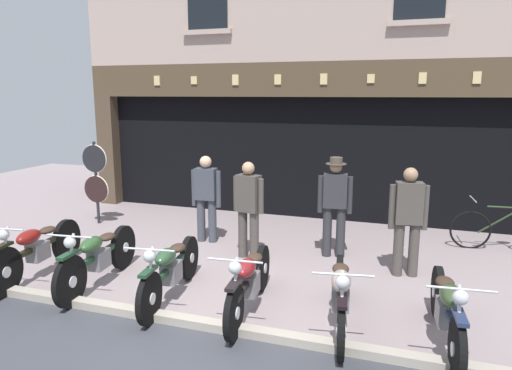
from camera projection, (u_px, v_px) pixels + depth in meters
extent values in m
cube|color=gray|center=(297.00, 222.00, 10.07)|extent=(22.00, 10.00, 0.08)
cube|color=#ABA192|center=(197.00, 326.00, 5.49)|extent=(22.00, 0.16, 0.18)
cube|color=black|center=(320.00, 148.00, 11.95)|extent=(9.20, 4.00, 2.60)
cube|color=#4C3D2D|center=(110.00, 150.00, 11.49)|extent=(0.44, 0.36, 2.60)
cube|color=black|center=(305.00, 151.00, 10.30)|extent=(8.80, 0.03, 2.18)
cube|color=#4C3C29|center=(301.00, 79.00, 9.61)|extent=(10.00, 0.24, 0.70)
cube|color=#DBC684|center=(157.00, 81.00, 10.51)|extent=(0.14, 0.03, 0.21)
cube|color=#DBC684|center=(194.00, 80.00, 10.23)|extent=(0.14, 0.03, 0.17)
cube|color=#DBC684|center=(235.00, 80.00, 9.92)|extent=(0.14, 0.03, 0.22)
cube|color=#DBC684|center=(278.00, 79.00, 9.63)|extent=(0.14, 0.03, 0.20)
cube|color=#DBC684|center=(324.00, 79.00, 9.33)|extent=(0.14, 0.03, 0.21)
cube|color=#DBC684|center=(371.00, 79.00, 9.04)|extent=(0.14, 0.03, 0.17)
cube|color=#DBC684|center=(423.00, 78.00, 8.74)|extent=(0.14, 0.03, 0.21)
cube|color=#DBC684|center=(477.00, 78.00, 8.45)|extent=(0.14, 0.03, 0.21)
cube|color=#B39B8F|center=(207.00, 32.00, 9.89)|extent=(1.10, 0.12, 0.10)
cube|color=#B39B8F|center=(418.00, 23.00, 8.56)|extent=(1.10, 0.12, 0.10)
cylinder|color=black|center=(4.00, 272.00, 6.25)|extent=(0.15, 0.68, 0.68)
cylinder|color=silver|center=(4.00, 272.00, 6.25)|extent=(0.12, 0.16, 0.15)
cylinder|color=black|center=(67.00, 240.00, 7.61)|extent=(0.16, 0.68, 0.68)
cylinder|color=silver|center=(67.00, 240.00, 7.61)|extent=(0.13, 0.16, 0.15)
cube|color=black|center=(38.00, 247.00, 6.91)|extent=(0.23, 1.30, 0.07)
cube|color=slate|center=(38.00, 251.00, 6.92)|extent=(0.24, 0.34, 0.26)
ellipsoid|color=maroon|center=(29.00, 237.00, 6.71)|extent=(0.28, 0.48, 0.20)
ellipsoid|color=#38281E|center=(48.00, 230.00, 7.12)|extent=(0.24, 0.32, 0.10)
cube|color=black|center=(1.00, 246.00, 6.18)|extent=(0.14, 0.37, 0.04)
sphere|color=silver|center=(3.00, 235.00, 6.22)|extent=(0.15, 0.15, 0.15)
cylinder|color=silver|center=(3.00, 229.00, 6.20)|extent=(0.62, 0.10, 0.02)
cylinder|color=silver|center=(4.00, 250.00, 6.24)|extent=(0.07, 0.27, 0.61)
cylinder|color=black|center=(70.00, 282.00, 5.94)|extent=(0.15, 0.68, 0.67)
cylinder|color=silver|center=(70.00, 282.00, 5.94)|extent=(0.12, 0.16, 0.15)
cylinder|color=black|center=(123.00, 247.00, 7.28)|extent=(0.16, 0.68, 0.67)
cylinder|color=silver|center=(123.00, 247.00, 7.28)|extent=(0.13, 0.16, 0.15)
cube|color=#1C3D26|center=(99.00, 254.00, 6.59)|extent=(0.21, 1.28, 0.07)
cube|color=slate|center=(99.00, 259.00, 6.60)|extent=(0.24, 0.34, 0.26)
ellipsoid|color=#2C4E29|center=(91.00, 245.00, 6.39)|extent=(0.27, 0.48, 0.20)
ellipsoid|color=#38281E|center=(107.00, 237.00, 6.79)|extent=(0.23, 0.32, 0.10)
cube|color=#1C3D26|center=(68.00, 255.00, 5.88)|extent=(0.14, 0.37, 0.04)
sphere|color=silver|center=(70.00, 242.00, 5.90)|extent=(0.15, 0.15, 0.15)
cylinder|color=silver|center=(69.00, 236.00, 5.89)|extent=(0.62, 0.09, 0.02)
cylinder|color=silver|center=(70.00, 259.00, 5.93)|extent=(0.07, 0.26, 0.61)
cylinder|color=black|center=(149.00, 298.00, 5.51)|extent=(0.15, 0.63, 0.63)
cylinder|color=silver|center=(149.00, 298.00, 5.51)|extent=(0.12, 0.15, 0.14)
cylinder|color=black|center=(189.00, 258.00, 6.87)|extent=(0.16, 0.64, 0.63)
cylinder|color=silver|center=(189.00, 258.00, 6.87)|extent=(0.13, 0.15, 0.14)
cube|color=#1D3C28|center=(171.00, 267.00, 6.16)|extent=(0.24, 1.30, 0.07)
cube|color=slate|center=(171.00, 272.00, 6.18)|extent=(0.24, 0.34, 0.26)
ellipsoid|color=#27452C|center=(166.00, 257.00, 5.96)|extent=(0.28, 0.49, 0.20)
ellipsoid|color=#38281E|center=(178.00, 248.00, 6.37)|extent=(0.24, 0.32, 0.10)
cube|color=#1D3C28|center=(148.00, 271.00, 5.44)|extent=(0.15, 0.37, 0.04)
sphere|color=silver|center=(150.00, 256.00, 5.47)|extent=(0.15, 0.15, 0.15)
cylinder|color=silver|center=(149.00, 250.00, 5.45)|extent=(0.62, 0.11, 0.02)
cylinder|color=silver|center=(150.00, 274.00, 5.49)|extent=(0.07, 0.29, 0.60)
cylinder|color=black|center=(234.00, 313.00, 5.15)|extent=(0.13, 0.63, 0.63)
cylinder|color=silver|center=(234.00, 313.00, 5.15)|extent=(0.11, 0.15, 0.14)
cylinder|color=black|center=(262.00, 268.00, 6.47)|extent=(0.14, 0.63, 0.63)
cylinder|color=silver|center=(262.00, 268.00, 6.47)|extent=(0.12, 0.15, 0.14)
cube|color=black|center=(250.00, 279.00, 5.79)|extent=(0.19, 1.28, 0.07)
cube|color=slate|center=(250.00, 284.00, 5.80)|extent=(0.23, 0.34, 0.26)
ellipsoid|color=maroon|center=(246.00, 268.00, 5.59)|extent=(0.26, 0.48, 0.20)
ellipsoid|color=#38281E|center=(254.00, 258.00, 5.99)|extent=(0.23, 0.32, 0.10)
cube|color=black|center=(234.00, 284.00, 5.09)|extent=(0.13, 0.37, 0.04)
sphere|color=silver|center=(235.00, 268.00, 5.11)|extent=(0.15, 0.15, 0.15)
cylinder|color=silver|center=(235.00, 261.00, 5.10)|extent=(0.62, 0.08, 0.02)
cylinder|color=silver|center=(235.00, 287.00, 5.13)|extent=(0.06, 0.23, 0.62)
cylinder|color=black|center=(341.00, 331.00, 4.78)|extent=(0.17, 0.61, 0.61)
cylinder|color=silver|center=(341.00, 331.00, 4.78)|extent=(0.12, 0.15, 0.13)
cylinder|color=black|center=(339.00, 278.00, 6.14)|extent=(0.18, 0.61, 0.61)
cylinder|color=silver|center=(339.00, 278.00, 6.14)|extent=(0.13, 0.15, 0.13)
cube|color=black|center=(340.00, 291.00, 5.44)|extent=(0.28, 1.29, 0.07)
cube|color=slate|center=(340.00, 297.00, 5.45)|extent=(0.25, 0.35, 0.26)
ellipsoid|color=#AD978E|center=(341.00, 281.00, 5.24)|extent=(0.29, 0.49, 0.20)
ellipsoid|color=#38281E|center=(341.00, 269.00, 5.65)|extent=(0.25, 0.33, 0.10)
cube|color=black|center=(342.00, 301.00, 4.72)|extent=(0.16, 0.37, 0.04)
sphere|color=silver|center=(343.00, 282.00, 4.75)|extent=(0.15, 0.15, 0.15)
cylinder|color=silver|center=(343.00, 275.00, 4.73)|extent=(0.62, 0.13, 0.02)
cylinder|color=silver|center=(342.00, 302.00, 4.77)|extent=(0.08, 0.28, 0.60)
cylinder|color=black|center=(457.00, 350.00, 4.41)|extent=(0.13, 0.63, 0.63)
cylinder|color=silver|center=(457.00, 350.00, 4.41)|extent=(0.11, 0.15, 0.14)
cylinder|color=black|center=(438.00, 292.00, 5.69)|extent=(0.14, 0.63, 0.63)
cylinder|color=silver|center=(438.00, 292.00, 5.69)|extent=(0.12, 0.15, 0.14)
cube|color=navy|center=(447.00, 307.00, 5.03)|extent=(0.18, 1.24, 0.07)
cube|color=slate|center=(447.00, 313.00, 5.04)|extent=(0.23, 0.34, 0.26)
ellipsoid|color=#324526|center=(451.00, 295.00, 4.84)|extent=(0.26, 0.48, 0.20)
ellipsoid|color=#38281E|center=(445.00, 282.00, 5.23)|extent=(0.23, 0.32, 0.10)
cube|color=navy|center=(460.00, 317.00, 4.35)|extent=(0.13, 0.37, 0.04)
sphere|color=silver|center=(461.00, 297.00, 4.37)|extent=(0.15, 0.15, 0.15)
cylinder|color=silver|center=(461.00, 289.00, 4.36)|extent=(0.62, 0.08, 0.02)
cylinder|color=silver|center=(459.00, 319.00, 4.39)|extent=(0.06, 0.27, 0.61)
cylinder|color=#3D424C|center=(212.00, 220.00, 8.54)|extent=(0.15, 0.15, 0.81)
cylinder|color=#3D424C|center=(201.00, 220.00, 8.60)|extent=(0.15, 0.15, 0.81)
cube|color=#3D424C|center=(206.00, 184.00, 8.44)|extent=(0.39, 0.24, 0.57)
cube|color=silver|center=(208.00, 179.00, 8.54)|extent=(0.14, 0.03, 0.32)
cube|color=brown|center=(209.00, 180.00, 8.55)|extent=(0.05, 0.01, 0.30)
cylinder|color=#3D424C|center=(218.00, 189.00, 8.39)|extent=(0.09, 0.09, 0.66)
cylinder|color=#3D424C|center=(194.00, 188.00, 8.52)|extent=(0.09, 0.09, 0.66)
sphere|color=beige|center=(206.00, 162.00, 8.36)|extent=(0.21, 0.21, 0.21)
cylinder|color=#47423D|center=(254.00, 235.00, 7.66)|extent=(0.15, 0.15, 0.81)
cylinder|color=#47423D|center=(243.00, 233.00, 7.77)|extent=(0.15, 0.15, 0.81)
cube|color=#47423D|center=(248.00, 193.00, 7.58)|extent=(0.42, 0.29, 0.60)
cube|color=silver|center=(252.00, 188.00, 7.67)|extent=(0.14, 0.05, 0.34)
cube|color=navy|center=(252.00, 188.00, 7.68)|extent=(0.05, 0.02, 0.31)
cylinder|color=#47423D|center=(261.00, 196.00, 7.47)|extent=(0.09, 0.09, 0.57)
cylinder|color=#47423D|center=(236.00, 193.00, 7.71)|extent=(0.09, 0.09, 0.57)
sphere|color=tan|center=(248.00, 168.00, 7.50)|extent=(0.20, 0.20, 0.20)
cylinder|color=#2D2D33|center=(341.00, 232.00, 7.76)|extent=(0.15, 0.15, 0.86)
cylinder|color=#2D2D33|center=(327.00, 231.00, 7.80)|extent=(0.15, 0.15, 0.86)
cube|color=#2D2D33|center=(335.00, 191.00, 7.65)|extent=(0.41, 0.27, 0.56)
cube|color=silver|center=(335.00, 185.00, 7.75)|extent=(0.14, 0.04, 0.31)
cube|color=black|center=(335.00, 186.00, 7.76)|extent=(0.05, 0.02, 0.29)
cylinder|color=#2D2D33|center=(350.00, 195.00, 7.62)|extent=(0.09, 0.09, 0.61)
cylinder|color=#2D2D33|center=(321.00, 194.00, 7.70)|extent=(0.09, 0.09, 0.61)
sphere|color=#9E7A5B|center=(336.00, 167.00, 7.57)|extent=(0.20, 0.20, 0.20)
cylinder|color=#4C4238|center=(336.00, 164.00, 7.56)|extent=(0.33, 0.33, 0.01)
cylinder|color=#4C4238|center=(336.00, 161.00, 7.55)|extent=(0.20, 0.20, 0.11)
cylinder|color=#47423D|center=(414.00, 249.00, 6.94)|extent=(0.15, 0.15, 0.82)
cylinder|color=#47423D|center=(398.00, 249.00, 6.97)|extent=(0.15, 0.15, 0.82)
cube|color=#47423D|center=(409.00, 203.00, 6.82)|extent=(0.42, 0.29, 0.61)
cube|color=white|center=(408.00, 196.00, 6.92)|extent=(0.14, 0.05, 0.34)
cube|color=black|center=(408.00, 197.00, 6.93)|extent=(0.05, 0.02, 0.32)
cylinder|color=#47423D|center=(425.00, 208.00, 6.80)|extent=(0.09, 0.09, 0.66)
cylinder|color=#47423D|center=(392.00, 207.00, 6.86)|extent=(0.09, 0.09, 0.66)
sphere|color=#9E7A5B|center=(411.00, 175.00, 6.74)|extent=(0.20, 0.20, 0.20)
cylinder|color=#232328|center=(96.00, 183.00, 9.69)|extent=(0.06, 0.06, 1.71)
cylinder|color=black|center=(94.00, 159.00, 9.57)|extent=(0.56, 0.03, 0.56)
torus|color=beige|center=(95.00, 159.00, 9.59)|extent=(0.58, 0.04, 0.58)
cylinder|color=black|center=(96.00, 189.00, 9.70)|extent=(0.56, 0.03, 0.56)
torus|color=beige|center=(97.00, 189.00, 9.71)|extent=(0.58, 0.04, 0.58)
cube|color=beige|center=(397.00, 145.00, 9.51)|extent=(0.76, 0.02, 1.07)
cube|color=#232328|center=(398.00, 124.00, 9.41)|extent=(0.76, 0.01, 0.20)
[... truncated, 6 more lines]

